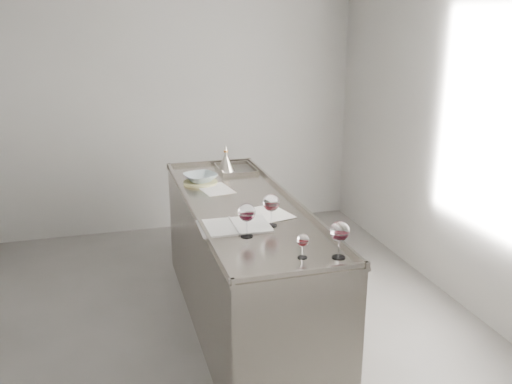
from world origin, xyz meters
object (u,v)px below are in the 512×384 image
object	(u,v)px
wine_glass_left	(247,213)
notebook	(234,226)
counter	(244,265)
wine_funnel	(226,163)
wine_glass_small	(303,241)
wine_glass_right	(340,232)
wine_glass_middle	(271,204)
ceramic_bowl	(200,178)

from	to	relation	value
wine_glass_left	notebook	xyz separation A→B (m)	(-0.04, 0.18, -0.14)
counter	wine_funnel	distance (m)	1.07
wine_glass_small	wine_funnel	xyz separation A→B (m)	(0.01, 1.90, -0.03)
counter	notebook	distance (m)	0.65
counter	wine_glass_right	world-z (taller)	wine_glass_right
counter	wine_glass_right	bearing A→B (deg)	-75.12
counter	wine_glass_right	size ratio (longest dim) A/B	11.39
notebook	counter	bearing A→B (deg)	69.59
wine_glass_small	wine_glass_middle	bearing A→B (deg)	91.81
wine_glass_middle	ceramic_bowl	distance (m)	1.09
notebook	ceramic_bowl	world-z (taller)	ceramic_bowl
counter	wine_funnel	bearing A→B (deg)	84.47
notebook	wine_glass_middle	bearing A→B (deg)	-7.89
ceramic_bowl	wine_funnel	size ratio (longest dim) A/B	1.11
wine_glass_middle	notebook	size ratio (longest dim) A/B	0.46
wine_glass_middle	ceramic_bowl	size ratio (longest dim) A/B	0.83
wine_glass_left	ceramic_bowl	world-z (taller)	wine_glass_left
wine_glass_small	ceramic_bowl	bearing A→B (deg)	99.90
wine_glass_small	ceramic_bowl	distance (m)	1.61
counter	wine_glass_left	distance (m)	0.87
counter	ceramic_bowl	world-z (taller)	ceramic_bowl
wine_funnel	wine_glass_small	bearing A→B (deg)	-90.22
ceramic_bowl	wine_funnel	xyz separation A→B (m)	(0.28, 0.32, 0.02)
wine_glass_right	wine_funnel	size ratio (longest dim) A/B	0.94
wine_glass_middle	wine_glass_right	xyz separation A→B (m)	(0.21, -0.58, 0.00)
ceramic_bowl	counter	bearing A→B (deg)	-72.03
wine_glass_small	counter	bearing A→B (deg)	94.76
wine_glass_middle	wine_glass_left	bearing A→B (deg)	-144.81
wine_funnel	ceramic_bowl	bearing A→B (deg)	-131.33
wine_glass_small	notebook	size ratio (longest dim) A/B	0.31
wine_glass_right	wine_funnel	distance (m)	1.96
wine_glass_left	wine_glass_middle	size ratio (longest dim) A/B	1.00
ceramic_bowl	wine_glass_right	bearing A→B (deg)	-73.98
ceramic_bowl	wine_glass_middle	bearing A→B (deg)	-76.17
wine_glass_small	wine_funnel	bearing A→B (deg)	89.78
ceramic_bowl	wine_funnel	bearing A→B (deg)	48.67
wine_glass_left	ceramic_bowl	distance (m)	1.20
wine_glass_right	wine_funnel	xyz separation A→B (m)	(-0.19, 1.95, -0.08)
notebook	wine_funnel	bearing A→B (deg)	80.59
counter	ceramic_bowl	xyz separation A→B (m)	(-0.19, 0.60, 0.52)
counter	wine_glass_small	world-z (taller)	wine_glass_small
wine_glass_middle	wine_glass_small	size ratio (longest dim) A/B	1.50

